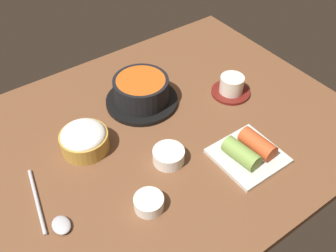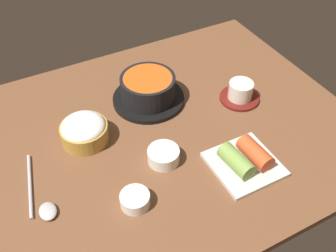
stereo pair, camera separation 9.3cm
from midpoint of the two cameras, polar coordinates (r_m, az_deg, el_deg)
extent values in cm
cube|color=brown|center=(96.35, -4.43, -1.65)|extent=(100.00, 76.00, 2.00)
cylinder|color=black|center=(104.23, -6.47, 3.66)|extent=(19.44, 19.44, 1.24)
cylinder|color=black|center=(101.79, -6.64, 5.30)|extent=(14.71, 14.71, 6.44)
cylinder|color=#D15619|center=(100.00, -6.78, 6.60)|extent=(12.94, 12.94, 0.60)
cylinder|color=#B78C38|center=(93.58, -15.13, -2.37)|extent=(11.52, 11.52, 4.48)
ellipsoid|color=white|center=(92.02, -15.38, -1.41)|extent=(10.60, 10.60, 4.03)
cylinder|color=maroon|center=(107.51, 6.88, 4.93)|extent=(10.75, 10.75, 0.80)
cylinder|color=silver|center=(105.79, 7.00, 6.09)|extent=(6.56, 6.56, 4.72)
cylinder|color=#C6D18C|center=(104.54, 7.10, 6.97)|extent=(5.58, 5.58, 0.40)
cylinder|color=white|center=(88.16, -2.93, -4.62)|extent=(7.44, 7.44, 3.34)
cylinder|color=#386B2D|center=(87.14, -2.97, -4.02)|extent=(6.10, 6.10, 0.50)
cube|color=silver|center=(90.68, 8.97, -4.58)|extent=(14.74, 14.74, 1.00)
cylinder|color=#7A9E47|center=(87.49, 7.90, -4.24)|extent=(4.98, 9.22, 4.11)
cylinder|color=#C64C23|center=(90.15, 10.36, -2.77)|extent=(4.64, 9.08, 4.11)
cylinder|color=white|center=(80.91, -6.23, -11.50)|extent=(6.35, 6.35, 2.90)
cylinder|color=#386B2D|center=(79.96, -6.29, -11.04)|extent=(5.21, 5.21, 0.50)
cylinder|color=#B7B7BC|center=(88.18, -21.92, -10.46)|extent=(4.21, 17.45, 0.80)
ellipsoid|color=#B7B7BC|center=(82.67, -18.86, -13.99)|extent=(3.60, 4.68, 1.26)
camera|label=1|loc=(0.05, -92.87, -2.79)|focal=40.88mm
camera|label=2|loc=(0.05, 87.13, 2.79)|focal=40.88mm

